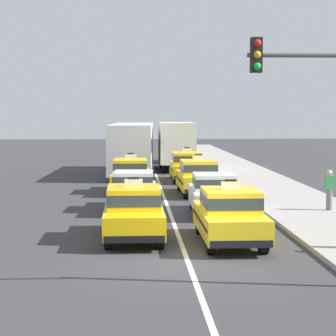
{
  "coord_description": "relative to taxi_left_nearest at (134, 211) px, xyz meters",
  "views": [
    {
      "loc": [
        -1.44,
        -17.0,
        3.96
      ],
      "look_at": [
        0.22,
        14.15,
        1.3
      ],
      "focal_mm": 70.09,
      "sensor_mm": 36.0,
      "label": 1
    }
  ],
  "objects": [
    {
      "name": "ground_plane",
      "position": [
        1.43,
        -3.25,
        -0.88
      ],
      "size": [
        160.0,
        160.0,
        0.0
      ],
      "primitive_type": "plane",
      "color": "#353538"
    },
    {
      "name": "lane_stripe_left_right",
      "position": [
        1.43,
        16.75,
        -0.87
      ],
      "size": [
        0.14,
        80.0,
        0.01
      ],
      "primitive_type": "cube",
      "color": "silver",
      "rests_on": "ground"
    },
    {
      "name": "sidewalk_curb",
      "position": [
        7.03,
        11.75,
        -0.8
      ],
      "size": [
        4.0,
        90.0,
        0.15
      ],
      "primitive_type": "cube",
      "color": "#9E9993",
      "rests_on": "ground"
    },
    {
      "name": "taxi_left_nearest",
      "position": [
        0.0,
        0.0,
        0.0
      ],
      "size": [
        1.85,
        4.57,
        1.96
      ],
      "color": "black",
      "rests_on": "ground"
    },
    {
      "name": "sedan_left_second",
      "position": [
        -0.0,
        6.1,
        -0.03
      ],
      "size": [
        1.94,
        4.37,
        1.58
      ],
      "color": "black",
      "rests_on": "ground"
    },
    {
      "name": "taxi_left_third",
      "position": [
        -0.13,
        12.03,
        0.0
      ],
      "size": [
        1.96,
        4.61,
        1.96
      ],
      "color": "black",
      "rests_on": "ground"
    },
    {
      "name": "bus_left_fourth",
      "position": [
        -0.04,
        21.68,
        0.94
      ],
      "size": [
        2.96,
        11.29,
        3.22
      ],
      "color": "black",
      "rests_on": "ground"
    },
    {
      "name": "taxi_right_nearest",
      "position": [
        2.89,
        -0.83,
        0.0
      ],
      "size": [
        1.82,
        4.56,
        1.96
      ],
      "color": "black",
      "rests_on": "ground"
    },
    {
      "name": "sedan_right_second",
      "position": [
        3.13,
        4.9,
        -0.03
      ],
      "size": [
        1.9,
        4.35,
        1.58
      ],
      "color": "black",
      "rests_on": "ground"
    },
    {
      "name": "taxi_right_third",
      "position": [
        3.11,
        11.0,
        0.0
      ],
      "size": [
        1.87,
        4.58,
        1.96
      ],
      "color": "black",
      "rests_on": "ground"
    },
    {
      "name": "taxi_right_fourth",
      "position": [
        3.08,
        17.24,
        0.0
      ],
      "size": [
        1.85,
        4.57,
        1.96
      ],
      "color": "black",
      "rests_on": "ground"
    },
    {
      "name": "box_truck_right_fifth",
      "position": [
        2.93,
        24.71,
        0.9
      ],
      "size": [
        2.35,
        6.98,
        3.27
      ],
      "color": "black",
      "rests_on": "ground"
    },
    {
      "name": "taxi_right_sixth",
      "position": [
        3.07,
        31.62,
        0.0
      ],
      "size": [
        1.99,
        4.63,
        1.96
      ],
      "color": "black",
      "rests_on": "ground"
    },
    {
      "name": "pedestrian_mid_block",
      "position": [
        7.63,
        4.72,
        0.07
      ],
      "size": [
        0.36,
        0.24,
        1.57
      ],
      "color": "slate",
      "rests_on": "sidewalk_curb"
    },
    {
      "name": "traffic_light_pole",
      "position": [
        4.32,
        -5.95,
        2.94
      ],
      "size": [
        2.87,
        0.33,
        5.58
      ],
      "color": "#47474C",
      "rests_on": "ground"
    }
  ]
}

